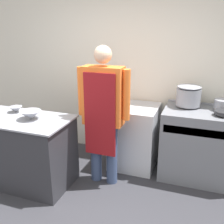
% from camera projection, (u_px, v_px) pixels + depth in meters
% --- Properties ---
extents(wall_back, '(8.00, 0.05, 2.70)m').
position_uv_depth(wall_back, '(129.00, 69.00, 3.92)').
color(wall_back, silver).
rests_on(wall_back, ground_plane).
extents(prep_counter, '(1.28, 0.70, 0.89)m').
position_uv_depth(prep_counter, '(23.00, 150.00, 3.36)').
color(prep_counter, '#2D2D33').
rests_on(prep_counter, ground_plane).
extents(stove, '(1.03, 0.67, 0.96)m').
position_uv_depth(stove, '(202.00, 145.00, 3.47)').
color(stove, slate).
rests_on(stove, ground_plane).
extents(fridge_unit, '(0.63, 0.68, 0.89)m').
position_uv_depth(fridge_unit, '(135.00, 136.00, 3.79)').
color(fridge_unit, silver).
rests_on(fridge_unit, ground_plane).
extents(person_cook, '(0.67, 0.24, 1.76)m').
position_uv_depth(person_cook, '(103.00, 109.00, 3.19)').
color(person_cook, '#38476B').
rests_on(person_cook, ground_plane).
extents(mixing_bowl, '(0.26, 0.26, 0.11)m').
position_uv_depth(mixing_bowl, '(31.00, 115.00, 3.16)').
color(mixing_bowl, gray).
rests_on(mixing_bowl, prep_counter).
extents(small_bowl, '(0.17, 0.17, 0.08)m').
position_uv_depth(small_bowl, '(16.00, 109.00, 3.43)').
color(small_bowl, gray).
rests_on(small_bowl, prep_counter).
extents(stock_pot, '(0.32, 0.32, 0.28)m').
position_uv_depth(stock_pot, '(189.00, 95.00, 3.45)').
color(stock_pot, gray).
rests_on(stock_pot, stove).
extents(saute_pan, '(0.23, 0.23, 0.04)m').
position_uv_depth(saute_pan, '(224.00, 113.00, 3.14)').
color(saute_pan, '#262628').
rests_on(saute_pan, stove).
extents(sauce_pot, '(0.23, 0.23, 0.12)m').
position_uv_depth(sauce_pot, '(223.00, 104.00, 3.33)').
color(sauce_pot, gray).
rests_on(sauce_pot, stove).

